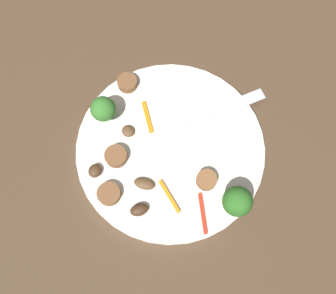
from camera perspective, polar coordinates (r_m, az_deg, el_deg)
The scene contains 16 objects.
ground_plane at distance 0.56m, azimuth 0.00°, elevation -0.51°, with size 1.40×1.40×0.00m, color #4C3826.
plate at distance 0.55m, azimuth 0.00°, elevation -0.26°, with size 0.28×0.28×0.02m, color white.
fork at distance 0.57m, azimuth 7.77°, elevation 5.70°, with size 0.17×0.09×0.00m.
broccoli_floret_0 at distance 0.54m, azimuth -10.53°, elevation 5.87°, with size 0.04×0.04×0.05m.
broccoli_floret_1 at distance 0.50m, azimuth 10.46°, elevation -8.41°, with size 0.04×0.04×0.06m.
sausage_slice_0 at distance 0.58m, azimuth -6.76°, elevation 9.99°, with size 0.03×0.03×0.01m, color brown.
sausage_slice_1 at distance 0.53m, azimuth -9.65°, elevation -7.28°, with size 0.03×0.03×0.01m, color brown.
sausage_slice_2 at distance 0.52m, azimuth 5.69°, elevation -5.16°, with size 0.03×0.03×0.01m, color brown.
sausage_slice_3 at distance 0.54m, azimuth -8.54°, elevation -1.45°, with size 0.03×0.03×0.02m, color brown.
mushroom_0 at distance 0.52m, azimuth -4.94°, elevation -9.80°, with size 0.03×0.02×0.01m, color #422B19.
mushroom_1 at distance 0.53m, azimuth -4.13°, elevation -5.77°, with size 0.03×0.02×0.01m, color brown.
mushroom_2 at distance 0.54m, azimuth -11.79°, elevation -3.67°, with size 0.02×0.02×0.01m, color #4C331E.
mushroom_3 at distance 0.55m, azimuth -6.67°, elevation 2.52°, with size 0.02×0.02×0.01m, color brown.
pepper_strip_0 at distance 0.52m, azimuth -0.59°, elevation -7.76°, with size 0.05×0.01×0.00m, color orange.
pepper_strip_1 at distance 0.52m, azimuth 5.08°, elevation -10.38°, with size 0.06×0.01×0.00m, color red.
pepper_strip_2 at distance 0.56m, azimuth -3.62°, elevation 4.75°, with size 0.05×0.01×0.00m, color orange.
Camera 1 is at (0.00, -0.17, 0.53)m, focal length 38.74 mm.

